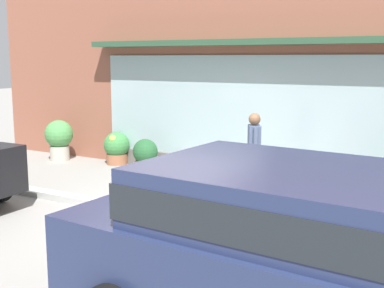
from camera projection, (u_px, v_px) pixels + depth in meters
The scene contains 9 objects.
ground_plane at pixel (172, 216), 7.98m from camera, with size 60.00×60.00×0.00m, color gray.
curb_strip at pixel (165, 216), 7.80m from camera, with size 14.00×0.24×0.12m, color #B2B2AD.
storefront at pixel (253, 61), 10.31m from camera, with size 14.00×0.81×4.94m.
fire_hydrant at pixel (285, 190), 7.84m from camera, with size 0.42×0.39×0.89m.
pedestrian_with_handbag at pixel (254, 150), 8.75m from camera, with size 0.40×0.64×1.54m.
parked_car_navy at pixel (303, 252), 4.08m from camera, with size 4.33×2.26×1.61m.
potted_plant_by_entrance at pixel (145, 155), 11.07m from camera, with size 0.55×0.55×0.72m.
potted_plant_low_front at pixel (59, 138), 12.25m from camera, with size 0.68×0.68×0.99m.
potted_plant_trailing_edge at pixel (117, 148), 11.83m from camera, with size 0.61×0.61×0.76m.
Camera 1 is at (4.06, -6.52, 2.47)m, focal length 47.04 mm.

